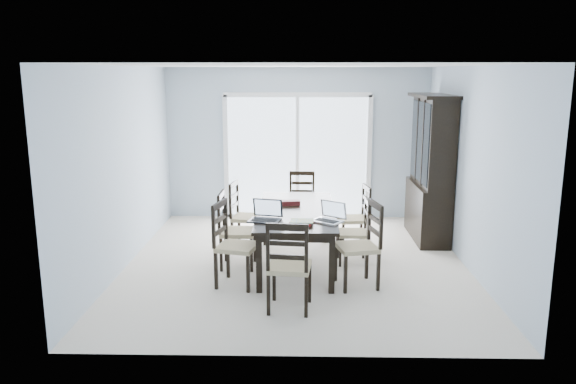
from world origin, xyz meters
name	(u,v)px	position (x,y,z in m)	size (l,w,h in m)	color
floor	(296,264)	(0.00, 0.00, 0.00)	(5.00, 5.00, 0.00)	silver
ceiling	(297,66)	(0.00, 0.00, 2.60)	(5.00, 5.00, 0.00)	white
back_wall	(297,144)	(0.00, 2.50, 1.30)	(4.50, 0.02, 2.60)	#ADBFCF
wall_left	(124,168)	(-2.25, 0.00, 1.30)	(0.02, 5.00, 2.60)	#ADBFCF
wall_right	(471,169)	(2.25, 0.00, 1.30)	(0.02, 5.00, 2.60)	#ADBFCF
balcony	(297,206)	(0.00, 3.50, -0.05)	(4.50, 2.00, 0.10)	gray
railing	(298,167)	(0.00, 4.50, 0.55)	(4.50, 0.06, 1.10)	#99999E
dining_table	(296,215)	(0.00, 0.00, 0.67)	(1.00, 2.20, 0.75)	black
china_hutch	(430,170)	(2.02, 1.25, 1.07)	(0.50, 1.38, 2.20)	black
sliding_door	(297,156)	(0.00, 2.48, 1.09)	(2.52, 0.05, 2.18)	silver
chair_left_near	(229,235)	(-0.79, -0.75, 0.62)	(0.55, 0.54, 1.18)	black
chair_left_mid	(230,222)	(-0.86, -0.11, 0.61)	(0.46, 0.44, 1.16)	black
chair_left_far	(242,208)	(-0.79, 0.67, 0.60)	(0.50, 0.49, 1.14)	black
chair_right_near	(365,235)	(0.83, -0.74, 0.63)	(0.55, 0.54, 1.18)	black
chair_right_mid	(359,224)	(0.84, 0.08, 0.53)	(0.39, 0.38, 1.01)	black
chair_right_far	(359,210)	(0.90, 0.73, 0.56)	(0.47, 0.46, 1.07)	black
chair_end_near	(288,257)	(-0.07, -1.55, 0.62)	(0.49, 0.50, 1.17)	black
chair_end_far	(302,195)	(0.08, 1.68, 0.58)	(0.43, 0.44, 1.09)	black
laptop_dark	(264,216)	(-0.38, -0.60, 0.81)	(0.42, 0.33, 0.25)	black
laptop_silver	(327,217)	(0.38, -0.61, 0.81)	(0.43, 0.40, 0.24)	silver
book_stack	(301,222)	(0.07, -0.72, 0.77)	(0.30, 0.23, 0.05)	maroon
cell_phone	(304,228)	(0.09, -0.92, 0.76)	(0.12, 0.05, 0.01)	black
game_box	(291,203)	(-0.08, 0.26, 0.78)	(0.24, 0.12, 0.06)	#4F0F1B
hot_tub	(270,180)	(-0.53, 3.48, 0.47)	(2.12, 1.97, 0.95)	maroon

